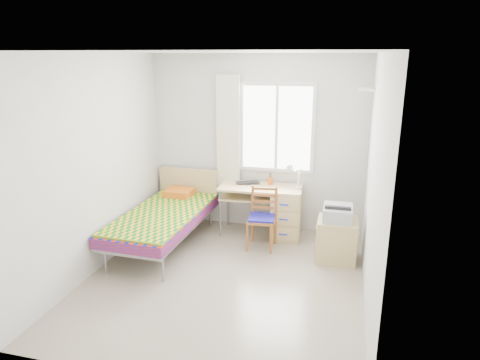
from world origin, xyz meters
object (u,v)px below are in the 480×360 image
bed (166,216)px  chair (263,214)px  printer (338,213)px  cabinet (336,240)px  desk (281,210)px

bed → chair: bed is taller
printer → cabinet: bearing=-76.0°
chair → cabinet: size_ratio=1.55×
bed → printer: bed is taller
desk → printer: (0.80, -0.53, 0.24)m
printer → chair: bearing=171.7°
chair → printer: chair is taller
bed → cabinet: bed is taller
bed → chair: (1.32, 0.27, 0.05)m
chair → bed: bearing=-174.8°
chair → cabinet: 1.04m
bed → desk: 1.66m
bed → cabinet: bearing=5.0°
bed → chair: 1.35m
desk → printer: desk is taller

